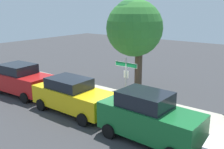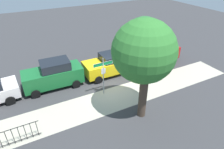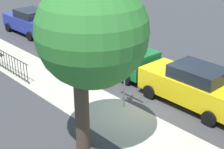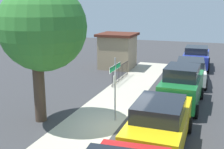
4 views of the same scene
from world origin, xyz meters
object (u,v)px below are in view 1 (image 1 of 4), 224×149
(street_sign, at_px, (126,74))
(car_green, at_px, (149,118))
(car_red, at_px, (21,79))
(shade_tree, at_px, (134,28))
(car_yellow, at_px, (72,95))

(street_sign, height_order, car_green, street_sign)
(car_red, distance_m, car_green, 9.60)
(shade_tree, xyz_separation_m, car_red, (-5.34, -5.06, -3.25))
(car_red, xyz_separation_m, car_yellow, (4.80, -0.04, -0.05))
(car_red, relative_size, car_yellow, 0.95)
(shade_tree, bearing_deg, car_yellow, -96.13)
(car_red, distance_m, car_yellow, 4.80)
(car_red, bearing_deg, shade_tree, 39.52)
(car_green, bearing_deg, car_yellow, 178.96)
(street_sign, height_order, shade_tree, shade_tree)
(shade_tree, bearing_deg, street_sign, -64.76)
(car_yellow, relative_size, car_green, 1.05)
(shade_tree, relative_size, car_green, 1.37)
(street_sign, xyz_separation_m, car_red, (-6.64, -2.31, -0.97))
(shade_tree, height_order, car_yellow, shade_tree)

